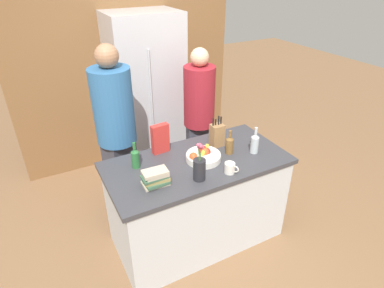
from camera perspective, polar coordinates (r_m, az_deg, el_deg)
name	(u,v)px	position (r m, az deg, el deg)	size (l,w,h in m)	color
ground_plane	(197,235)	(3.33, 0.83, -15.94)	(14.00, 14.00, 0.00)	brown
kitchen_island	(197,201)	(3.03, 0.89, -10.07)	(1.58, 0.79, 0.88)	silver
back_wall_wood	(126,62)	(4.16, -11.62, 14.11)	(2.78, 0.12, 2.60)	brown
refrigerator	(147,96)	(3.97, -7.99, 8.52)	(0.81, 0.62, 1.92)	#B7B7BC
fruit_bowl	(203,156)	(2.77, 2.00, -2.07)	(0.30, 0.30, 0.11)	silver
knife_block	(217,135)	(2.96, 4.47, 1.64)	(0.12, 0.10, 0.29)	olive
flower_vase	(199,167)	(2.49, 1.33, -4.19)	(0.10, 0.10, 0.33)	#232328
cereal_box	(160,139)	(2.84, -5.67, 0.95)	(0.16, 0.07, 0.27)	red
coffee_mug	(230,168)	(2.61, 6.77, -4.25)	(0.09, 0.11, 0.09)	silver
book_stack	(156,178)	(2.47, -6.49, -5.97)	(0.21, 0.15, 0.13)	#B7A88E
bottle_oil	(230,144)	(2.85, 6.70, -0.07)	(0.07, 0.07, 0.23)	brown
bottle_vinegar	(255,143)	(2.89, 11.08, 0.22)	(0.07, 0.07, 0.25)	#B2BCC1
bottle_wine	(135,158)	(2.68, -10.04, -2.39)	(0.07, 0.07, 0.23)	#286633
person_at_sink	(116,128)	(3.14, -13.35, 2.84)	(0.37, 0.37, 1.79)	#383842
person_in_blue	(199,113)	(3.56, 1.26, 5.46)	(0.34, 0.34, 1.63)	#383842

